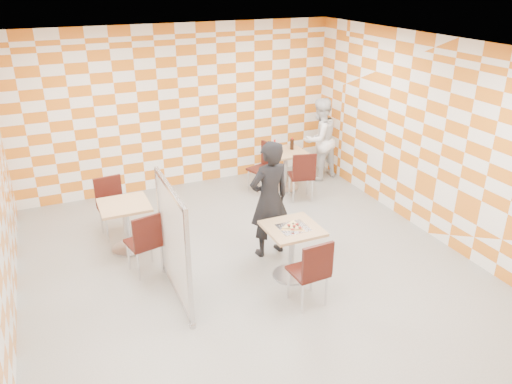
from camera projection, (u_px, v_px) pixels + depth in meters
The scene contains 15 objects.
room_shell at pixel (239, 160), 6.68m from camera, with size 7.00×7.00×7.00m.
main_table at pixel (292, 243), 6.62m from camera, with size 0.70×0.70×0.75m.
second_table at pixel (286, 163), 9.35m from camera, with size 0.70×0.70×0.75m.
empty_table at pixel (126, 219), 7.27m from camera, with size 0.70×0.70×0.75m.
chair_main_front at pixel (312, 269), 5.99m from camera, with size 0.44×0.45×0.92m.
chair_second_front at pixel (303, 173), 8.82m from camera, with size 0.51×0.52×0.92m.
chair_second_side at pixel (265, 163), 9.25m from camera, with size 0.54×0.53×0.92m.
chair_empty_near at pixel (146, 239), 6.65m from camera, with size 0.50×0.51×0.92m.
chair_empty_far at pixel (111, 202), 7.72m from camera, with size 0.47×0.47×0.92m.
partition at pixel (174, 243), 6.06m from camera, with size 0.08×1.38×1.55m.
man_dark at pixel (269, 199), 7.04m from camera, with size 0.63×0.41×1.73m, color black.
man_white at pixel (319, 139), 9.72m from camera, with size 0.79×0.61×1.62m, color white.
pizza_on_foil at pixel (293, 226), 6.50m from camera, with size 0.40×0.40×0.04m.
sport_bottle at pixel (275, 145), 9.29m from camera, with size 0.06×0.06×0.20m.
soda_bottle at pixel (292, 144), 9.31m from camera, with size 0.07×0.07×0.23m.
Camera 1 is at (-2.29, -5.30, 3.83)m, focal length 35.00 mm.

